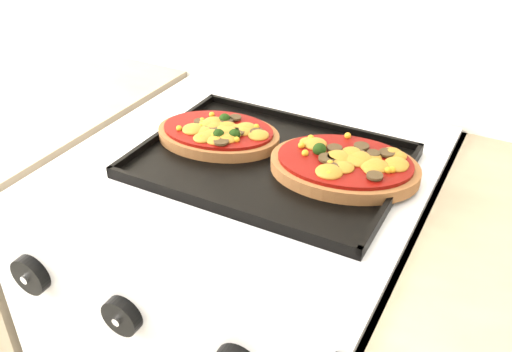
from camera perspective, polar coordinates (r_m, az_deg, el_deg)
The scene contains 7 objects.
stove at distance 1.25m, azimuth -0.61°, elevation -16.71°, with size 0.60×0.60×0.91m, color silver.
control_panel at distance 0.79m, azimuth -12.08°, elevation -12.70°, with size 0.60×0.02×0.09m, color silver.
knob_left at distance 0.87m, azimuth -21.60°, elevation -9.19°, with size 0.06×0.06×0.02m, color black.
knob_center at distance 0.78m, azimuth -13.25°, elevation -13.47°, with size 0.06×0.06×0.02m, color black.
baking_tray at distance 0.93m, azimuth 1.45°, elevation 1.57°, with size 0.42×0.31×0.02m, color black.
pizza_left at distance 0.99m, azimuth -3.81°, elevation 4.35°, with size 0.22×0.15×0.03m, color brown, non-canonical shape.
pizza_right at distance 0.91m, azimuth 8.85°, elevation 1.20°, with size 0.24×0.17×0.03m, color brown, non-canonical shape.
Camera 1 is at (0.42, 0.99, 1.41)m, focal length 40.00 mm.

